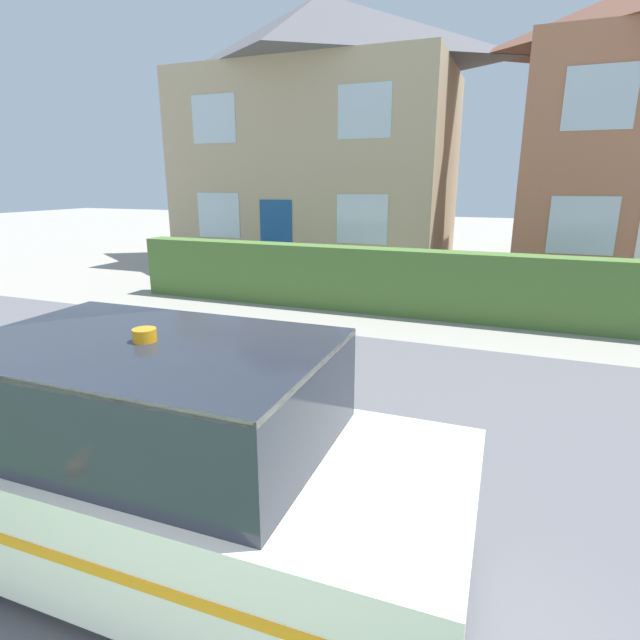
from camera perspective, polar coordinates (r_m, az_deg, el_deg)
road_strip at (r=5.28m, az=4.34°, el=-13.81°), size 28.00×7.00×0.01m
garden_hedge at (r=10.15m, az=7.75°, el=4.40°), size 11.41×0.55×1.31m
police_car at (r=3.76m, az=-19.77°, el=-14.30°), size 4.55×1.73×1.68m
house_left at (r=16.80m, az=0.06°, el=20.52°), size 8.44×5.57×7.95m
wheelie_bin at (r=12.18m, az=-6.80°, el=6.00°), size 0.80×0.75×1.18m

